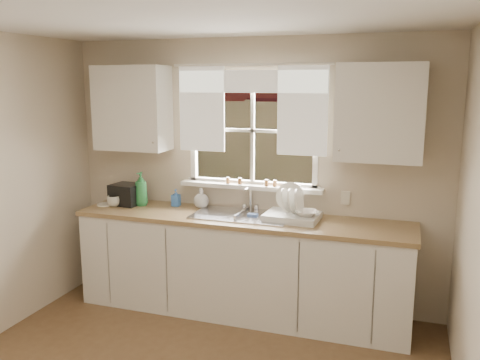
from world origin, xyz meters
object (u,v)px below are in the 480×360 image
(dish_rack, at_px, (292,213))
(cup, at_px, (114,201))
(soap_bottle_a, at_px, (141,189))
(black_appliance, at_px, (127,194))

(dish_rack, bearing_deg, cup, -177.63)
(soap_bottle_a, xyz_separation_m, black_appliance, (-0.16, -0.01, -0.06))
(cup, distance_m, black_appliance, 0.14)
(dish_rack, bearing_deg, black_appliance, 178.64)
(black_appliance, bearing_deg, dish_rack, 4.79)
(soap_bottle_a, distance_m, black_appliance, 0.17)
(dish_rack, distance_m, soap_bottle_a, 1.52)
(dish_rack, distance_m, black_appliance, 1.67)
(cup, bearing_deg, soap_bottle_a, 8.20)
(black_appliance, bearing_deg, soap_bottle_a, 10.45)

